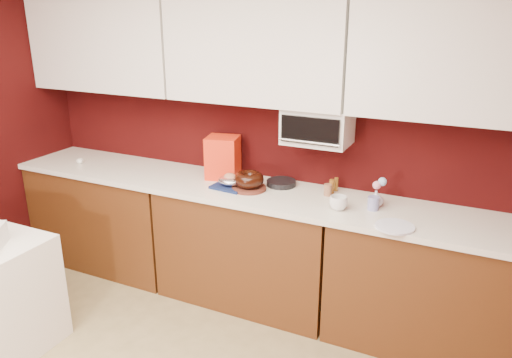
{
  "coord_description": "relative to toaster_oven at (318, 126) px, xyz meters",
  "views": [
    {
      "loc": [
        1.51,
        -1.09,
        2.15
      ],
      "look_at": [
        0.11,
        1.84,
        1.02
      ],
      "focal_mm": 35.0,
      "sensor_mm": 36.0,
      "label": 1
    }
  ],
  "objects": [
    {
      "name": "dark_pan",
      "position": [
        -0.26,
        -0.0,
        -0.46
      ],
      "size": [
        0.25,
        0.25,
        0.04
      ],
      "primitive_type": "cylinder",
      "rotation": [
        0.0,
        0.0,
        0.15
      ],
      "color": "black",
      "rests_on": "countertop"
    },
    {
      "name": "wall_back",
      "position": [
        -0.45,
        0.15,
        -0.12
      ],
      "size": [
        4.0,
        0.02,
        2.5
      ],
      "primitive_type": "cube",
      "color": "#340707",
      "rests_on": "floor"
    },
    {
      "name": "egg_right",
      "position": [
        -2.0,
        -0.22,
        -0.45
      ],
      "size": [
        0.06,
        0.04,
        0.04
      ],
      "primitive_type": "ellipsoid",
      "rotation": [
        0.0,
        0.0,
        -0.02
      ],
      "color": "white",
      "rests_on": "countertop"
    },
    {
      "name": "base_cabinet_left",
      "position": [
        -1.78,
        -0.17,
        -0.95
      ],
      "size": [
        1.31,
        0.58,
        0.86
      ],
      "primitive_type": "cube",
      "color": "#552C11",
      "rests_on": "floor"
    },
    {
      "name": "china_plate",
      "position": [
        0.64,
        -0.39,
        -0.47
      ],
      "size": [
        0.3,
        0.3,
        0.01
      ],
      "primitive_type": "cylinder",
      "rotation": [
        0.0,
        0.0,
        -0.39
      ],
      "color": "white",
      "rests_on": "countertop"
    },
    {
      "name": "base_cabinet_right",
      "position": [
        0.88,
        -0.17,
        -0.95
      ],
      "size": [
        1.31,
        0.58,
        0.86
      ],
      "primitive_type": "cube",
      "color": "#552C11",
      "rests_on": "floor"
    },
    {
      "name": "coffee_mug",
      "position": [
        0.25,
        -0.27,
        -0.42
      ],
      "size": [
        0.11,
        0.11,
        0.11
      ],
      "primitive_type": "imported",
      "rotation": [
        0.0,
        0.0,
        0.12
      ],
      "color": "white",
      "rests_on": "countertop"
    },
    {
      "name": "toaster_oven_handle",
      "position": [
        0.0,
        -0.18,
        -0.07
      ],
      "size": [
        0.42,
        0.02,
        0.02
      ],
      "primitive_type": "cylinder",
      "rotation": [
        0.0,
        1.57,
        0.0
      ],
      "color": "silver",
      "rests_on": "toaster_oven"
    },
    {
      "name": "navy_towel",
      "position": [
        -0.58,
        -0.2,
        -0.47
      ],
      "size": [
        0.26,
        0.23,
        0.02
      ],
      "primitive_type": "cube",
      "rotation": [
        0.0,
        0.0,
        -0.09
      ],
      "color": "#15224F",
      "rests_on": "countertop"
    },
    {
      "name": "flower_blue",
      "position": [
        0.48,
        -0.09,
        -0.3
      ],
      "size": [
        0.06,
        0.06,
        0.06
      ],
      "primitive_type": "sphere",
      "color": "#94C4EE",
      "rests_on": "flower_vase"
    },
    {
      "name": "upper_cabinet_center",
      "position": [
        -0.45,
        -0.02,
        0.48
      ],
      "size": [
        1.31,
        0.33,
        0.7
      ],
      "primitive_type": "cube",
      "color": "white",
      "rests_on": "wall_back"
    },
    {
      "name": "paper_cup",
      "position": [
        0.11,
        -0.05,
        -0.43
      ],
      "size": [
        0.07,
        0.07,
        0.08
      ],
      "primitive_type": "cylinder",
      "rotation": [
        0.0,
        0.0,
        -0.34
      ],
      "color": "#8F5F41",
      "rests_on": "countertop"
    },
    {
      "name": "egg_left",
      "position": [
        -1.99,
        -0.24,
        -0.45
      ],
      "size": [
        0.07,
        0.06,
        0.04
      ],
      "primitive_type": "ellipsoid",
      "rotation": [
        0.0,
        0.0,
        -0.41
      ],
      "color": "white",
      "rests_on": "countertop"
    },
    {
      "name": "toaster_oven_door",
      "position": [
        0.0,
        -0.16,
        0.0
      ],
      "size": [
        0.4,
        0.02,
        0.18
      ],
      "primitive_type": "cube",
      "color": "black",
      "rests_on": "toaster_oven"
    },
    {
      "name": "flower_vase",
      "position": [
        0.45,
        -0.11,
        -0.41
      ],
      "size": [
        0.1,
        0.1,
        0.12
      ],
      "primitive_type": "imported",
      "rotation": [
        0.0,
        0.0,
        -0.27
      ],
      "color": "silver",
      "rests_on": "countertop"
    },
    {
      "name": "upper_cabinet_left",
      "position": [
        -1.78,
        -0.02,
        0.48
      ],
      "size": [
        1.31,
        0.33,
        0.7
      ],
      "primitive_type": "cube",
      "color": "white",
      "rests_on": "wall_back"
    },
    {
      "name": "blue_jar",
      "position": [
        0.45,
        -0.17,
        -0.43
      ],
      "size": [
        0.08,
        0.08,
        0.09
      ],
      "primitive_type": "cylinder",
      "rotation": [
        0.0,
        0.0,
        0.11
      ],
      "color": "navy",
      "rests_on": "countertop"
    },
    {
      "name": "upper_cabinet_right",
      "position": [
        0.88,
        -0.02,
        0.48
      ],
      "size": [
        1.31,
        0.33,
        0.7
      ],
      "primitive_type": "cube",
      "color": "white",
      "rests_on": "wall_back"
    },
    {
      "name": "pandoro_box",
      "position": [
        -0.74,
        -0.02,
        -0.31
      ],
      "size": [
        0.28,
        0.26,
        0.32
      ],
      "primitive_type": "cube",
      "rotation": [
        0.0,
        0.0,
        0.23
      ],
      "color": "red",
      "rests_on": "countertop"
    },
    {
      "name": "foil_ham_nest",
      "position": [
        -0.58,
        -0.2,
        -0.42
      ],
      "size": [
        0.19,
        0.16,
        0.07
      ],
      "primitive_type": "ellipsoid",
      "rotation": [
        0.0,
        0.0,
        0.03
      ],
      "color": "white",
      "rests_on": "navy_towel"
    },
    {
      "name": "base_cabinet_center",
      "position": [
        -0.45,
        -0.17,
        -0.95
      ],
      "size": [
        1.31,
        0.58,
        0.86
      ],
      "primitive_type": "cube",
      "color": "#552C11",
      "rests_on": "floor"
    },
    {
      "name": "cake_base",
      "position": [
        -0.44,
        -0.18,
        -0.46
      ],
      "size": [
        0.33,
        0.33,
        0.02
      ],
      "primitive_type": "cylinder",
      "rotation": [
        0.0,
        0.0,
        -0.42
      ],
      "color": "#5F281C",
      "rests_on": "countertop"
    },
    {
      "name": "amber_bottle_tall",
      "position": [
        0.14,
        0.06,
        -0.43
      ],
      "size": [
        0.03,
        0.03,
        0.1
      ],
      "primitive_type": "cylinder",
      "rotation": [
        0.0,
        0.0,
        0.15
      ],
      "color": "brown",
      "rests_on": "countertop"
    },
    {
      "name": "flower_pink",
      "position": [
        0.45,
        -0.11,
        -0.33
      ],
      "size": [
        0.06,
        0.06,
        0.06
      ],
      "primitive_type": "sphere",
      "color": "pink",
      "rests_on": "flower_vase"
    },
    {
      "name": "countertop",
      "position": [
        -0.45,
        -0.17,
        -0.49
      ],
      "size": [
        4.0,
        0.62,
        0.04
      ],
      "primitive_type": "cube",
      "color": "white",
      "rests_on": "base_cabinet_center"
    },
    {
      "name": "toaster_oven",
      "position": [
        0.0,
        0.0,
        0.0
      ],
      "size": [
        0.45,
        0.3,
        0.25
      ],
      "primitive_type": "cube",
      "color": "white",
      "rests_on": "upper_cabinet_center"
    },
    {
      "name": "bundt_cake",
      "position": [
        -0.44,
        -0.18,
        -0.39
      ],
      "size": [
        0.28,
        0.28,
        0.09
      ],
      "primitive_type": "torus",
      "rotation": [
        0.0,
        0.0,
        0.37
      ],
      "color": "black",
      "rests_on": "cake_base"
    },
    {
      "name": "roasted_ham",
      "position": [
        -0.58,
        -0.2,
        -0.4
      ],
      "size": [
        0.11,
        0.1,
        0.06
      ],
      "primitive_type": "ellipsoid",
      "rotation": [
        0.0,
        0.0,
        -0.22
      ],
      "color": "tan",
      "rests_on": "foil_ham_nest"
    },
    {
      "name": "amber_bottle",
      "position": [
        0.12,
        0.0,
        -0.42
      ],
      "size": [
        0.04,
        0.04,
        0.1
      ],
      "primitive_type": "cylinder",
      "rotation": [
        0.0,
        0.0,
        0.34
      ],
      "color": "brown",
      "rests_on": "countertop"
    }
  ]
}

